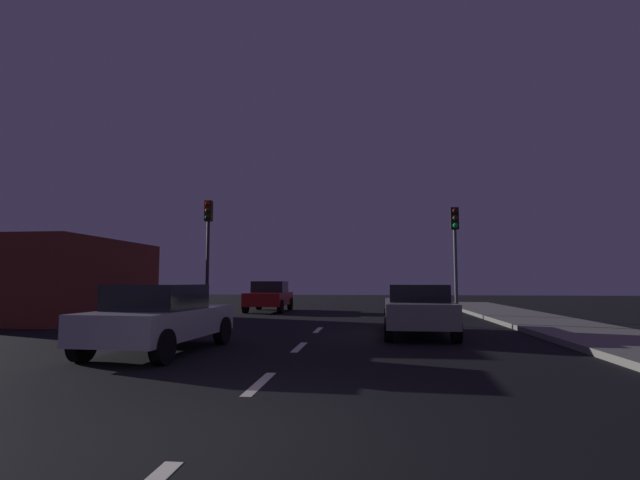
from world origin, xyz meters
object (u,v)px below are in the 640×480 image
Objects in this scene: traffic_signal_left at (208,235)px; traffic_signal_right at (455,240)px; car_stopped_ahead at (417,309)px; car_adjacent_lane at (160,317)px; car_oncoming_far at (269,296)px.

traffic_signal_right is (10.43, -0.00, -0.31)m from traffic_signal_left.
car_stopped_ahead is (8.28, -6.11, -2.76)m from traffic_signal_left.
car_oncoming_far reaches higher than car_adjacent_lane.
traffic_signal_left reaches higher than car_adjacent_lane.
car_adjacent_lane is 13.37m from car_oncoming_far.
traffic_signal_left is 10.65m from car_stopped_ahead.
car_adjacent_lane reaches higher than car_stopped_ahead.
traffic_signal_right is at bearing 70.63° from car_stopped_ahead.
traffic_signal_right is 12.93m from car_adjacent_lane.
traffic_signal_left is at bearing 104.46° from car_adjacent_lane.
car_stopped_ahead is 1.16× the size of car_oncoming_far.
car_adjacent_lane is at bearing -145.97° from car_stopped_ahead.
traffic_signal_left is 1.11× the size of traffic_signal_right.
car_stopped_ahead is (-2.15, -6.11, -2.45)m from traffic_signal_right.
traffic_signal_right is 1.17× the size of car_oncoming_far.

